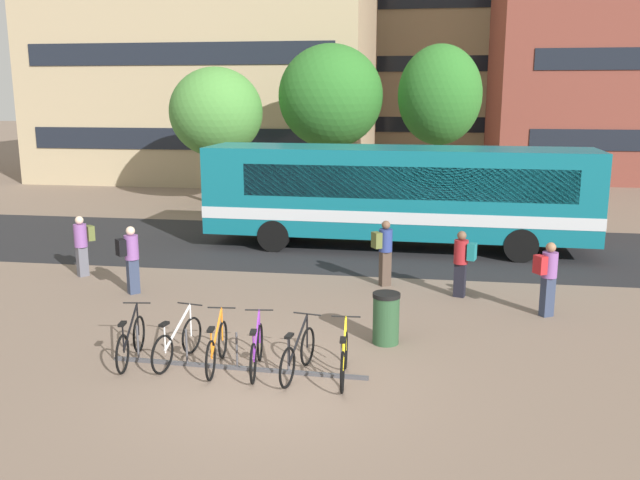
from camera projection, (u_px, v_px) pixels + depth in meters
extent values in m
plane|color=#7A6656|center=(276.00, 381.00, 11.67)|extent=(200.00, 200.00, 0.00)
cube|color=#232326|center=(347.00, 246.00, 21.87)|extent=(80.00, 7.20, 0.01)
cube|color=#0F6070|center=(397.00, 191.00, 21.24)|extent=(12.06, 2.86, 2.70)
cube|color=silver|center=(397.00, 211.00, 21.38)|extent=(12.08, 2.88, 0.36)
cube|color=black|center=(230.00, 152.00, 21.97)|extent=(1.06, 2.32, 0.40)
cube|color=black|center=(215.00, 178.00, 22.24)|extent=(0.14, 2.19, 1.40)
cube|color=black|center=(405.00, 183.00, 19.91)|extent=(9.84, 0.32, 0.97)
cube|color=black|center=(409.00, 173.00, 22.30)|extent=(9.84, 0.32, 0.97)
cylinder|color=black|center=(274.00, 236.00, 21.08)|extent=(1.01, 0.33, 1.00)
cylinder|color=black|center=(290.00, 222.00, 23.30)|extent=(1.01, 0.33, 1.00)
cylinder|color=black|center=(521.00, 245.00, 19.76)|extent=(1.01, 0.33, 1.00)
cylinder|color=black|center=(513.00, 230.00, 21.98)|extent=(1.01, 0.33, 1.00)
cube|color=#47474C|center=(237.00, 368.00, 12.14)|extent=(4.75, 0.25, 0.06)
cylinder|color=#47474C|center=(138.00, 344.00, 12.42)|extent=(0.04, 0.04, 0.70)
cylinder|color=#47474C|center=(187.00, 347.00, 12.25)|extent=(0.04, 0.04, 0.70)
cylinder|color=#47474C|center=(237.00, 351.00, 12.07)|extent=(0.04, 0.04, 0.70)
cylinder|color=#47474C|center=(288.00, 355.00, 11.89)|extent=(0.04, 0.04, 0.70)
cylinder|color=#47474C|center=(342.00, 359.00, 11.71)|extent=(0.04, 0.04, 0.70)
torus|color=black|center=(139.00, 334.00, 12.92)|extent=(0.14, 0.70, 0.70)
torus|color=black|center=(122.00, 354.00, 11.92)|extent=(0.14, 0.70, 0.70)
cube|color=black|center=(130.00, 327.00, 12.37)|extent=(0.15, 0.92, 0.58)
cylinder|color=black|center=(123.00, 338.00, 11.96)|extent=(0.03, 0.03, 0.55)
cube|color=black|center=(122.00, 324.00, 11.91)|extent=(0.13, 0.23, 0.05)
cylinder|color=black|center=(138.00, 319.00, 12.83)|extent=(0.04, 0.04, 0.65)
cylinder|color=black|center=(137.00, 303.00, 12.77)|extent=(0.52, 0.10, 0.03)
torus|color=black|center=(192.00, 335.00, 12.85)|extent=(0.17, 0.70, 0.70)
torus|color=black|center=(162.00, 354.00, 11.91)|extent=(0.17, 0.70, 0.70)
cube|color=silver|center=(177.00, 328.00, 12.33)|extent=(0.20, 0.91, 0.58)
cylinder|color=silver|center=(165.00, 338.00, 11.95)|extent=(0.03, 0.03, 0.55)
cube|color=black|center=(164.00, 324.00, 11.89)|extent=(0.14, 0.23, 0.05)
cylinder|color=silver|center=(191.00, 320.00, 12.76)|extent=(0.04, 0.04, 0.65)
cylinder|color=black|center=(190.00, 304.00, 12.70)|extent=(0.52, 0.12, 0.03)
torus|color=black|center=(223.00, 339.00, 12.63)|extent=(0.11, 0.71, 0.70)
torus|color=black|center=(211.00, 361.00, 11.64)|extent=(0.11, 0.71, 0.70)
cube|color=orange|center=(217.00, 333.00, 12.09)|extent=(0.11, 0.92, 0.58)
cylinder|color=orange|center=(211.00, 344.00, 11.68)|extent=(0.03, 0.03, 0.55)
cube|color=black|center=(211.00, 329.00, 11.62)|extent=(0.12, 0.23, 0.05)
cylinder|color=orange|center=(222.00, 324.00, 12.55)|extent=(0.03, 0.03, 0.65)
cylinder|color=black|center=(222.00, 308.00, 12.48)|extent=(0.52, 0.07, 0.03)
torus|color=black|center=(260.00, 342.00, 12.50)|extent=(0.13, 0.70, 0.70)
torus|color=black|center=(253.00, 364.00, 11.51)|extent=(0.13, 0.70, 0.70)
cube|color=#702893|center=(256.00, 335.00, 11.96)|extent=(0.15, 0.92, 0.58)
cylinder|color=#702893|center=(253.00, 347.00, 11.55)|extent=(0.03, 0.03, 0.55)
cube|color=black|center=(253.00, 332.00, 11.49)|extent=(0.13, 0.23, 0.05)
cylinder|color=#702893|center=(259.00, 326.00, 12.42)|extent=(0.04, 0.04, 0.65)
cylinder|color=black|center=(259.00, 310.00, 12.35)|extent=(0.52, 0.09, 0.03)
torus|color=black|center=(308.00, 346.00, 12.28)|extent=(0.16, 0.70, 0.70)
torus|color=black|center=(287.00, 368.00, 11.34)|extent=(0.16, 0.70, 0.70)
cube|color=black|center=(298.00, 339.00, 11.76)|extent=(0.18, 0.91, 0.58)
cylinder|color=black|center=(289.00, 351.00, 11.37)|extent=(0.03, 0.03, 0.55)
cube|color=black|center=(289.00, 336.00, 11.32)|extent=(0.14, 0.23, 0.05)
cylinder|color=black|center=(307.00, 330.00, 12.20)|extent=(0.04, 0.04, 0.65)
cylinder|color=black|center=(307.00, 314.00, 12.13)|extent=(0.52, 0.11, 0.03)
torus|color=black|center=(346.00, 349.00, 12.14)|extent=(0.09, 0.71, 0.70)
torus|color=black|center=(342.00, 372.00, 11.15)|extent=(0.09, 0.71, 0.70)
cube|color=yellow|center=(344.00, 343.00, 11.60)|extent=(0.09, 0.92, 0.58)
cylinder|color=yellow|center=(343.00, 355.00, 11.19)|extent=(0.03, 0.03, 0.55)
cube|color=black|center=(343.00, 340.00, 11.13)|extent=(0.11, 0.23, 0.05)
cylinder|color=yellow|center=(346.00, 333.00, 12.05)|extent=(0.03, 0.03, 0.65)
cylinder|color=black|center=(346.00, 317.00, 11.99)|extent=(0.52, 0.06, 0.03)
cube|color=black|center=(460.00, 280.00, 16.40)|extent=(0.31, 0.27, 0.83)
cylinder|color=maroon|center=(461.00, 252.00, 16.25)|extent=(0.42, 0.42, 0.58)
sphere|color=brown|center=(462.00, 236.00, 16.17)|extent=(0.22, 0.22, 0.22)
cube|color=#197075|center=(472.00, 252.00, 16.13)|extent=(0.25, 0.32, 0.40)
cube|color=#2D3851|center=(133.00, 276.00, 16.66)|extent=(0.32, 0.33, 0.87)
cylinder|color=#7F4C93|center=(131.00, 247.00, 16.50)|extent=(0.48, 0.48, 0.60)
sphere|color=beige|center=(130.00, 231.00, 16.41)|extent=(0.22, 0.22, 0.22)
cube|color=black|center=(121.00, 247.00, 16.34)|extent=(0.33, 0.32, 0.40)
cube|color=#47382D|center=(385.00, 268.00, 17.35)|extent=(0.33, 0.31, 0.90)
cylinder|color=navy|center=(386.00, 240.00, 17.19)|extent=(0.47, 0.47, 0.58)
sphere|color=brown|center=(386.00, 225.00, 17.11)|extent=(0.22, 0.22, 0.22)
cube|color=#56602D|center=(377.00, 240.00, 17.08)|extent=(0.30, 0.33, 0.40)
cube|color=#2D3851|center=(547.00, 297.00, 14.96)|extent=(0.33, 0.31, 0.89)
cylinder|color=#7F4C93|center=(550.00, 265.00, 14.81)|extent=(0.47, 0.47, 0.57)
sphere|color=#936B4C|center=(551.00, 247.00, 14.73)|extent=(0.22, 0.22, 0.22)
cube|color=#B21E23|center=(540.00, 265.00, 14.71)|extent=(0.30, 0.33, 0.40)
cube|color=#565660|center=(82.00, 261.00, 18.25)|extent=(0.32, 0.33, 0.81)
cylinder|color=#7F4C93|center=(80.00, 236.00, 18.10)|extent=(0.48, 0.48, 0.62)
sphere|color=beige|center=(79.00, 220.00, 18.01)|extent=(0.22, 0.22, 0.22)
cube|color=#56602D|center=(90.00, 233.00, 18.27)|extent=(0.33, 0.31, 0.40)
cylinder|color=#284C2D|center=(386.00, 320.00, 13.33)|extent=(0.52, 0.52, 0.95)
cylinder|color=black|center=(386.00, 295.00, 13.22)|extent=(0.55, 0.55, 0.08)
cylinder|color=brown|center=(218.00, 178.00, 29.63)|extent=(0.32, 0.32, 2.42)
ellipsoid|color=#4C8E3D|center=(216.00, 112.00, 29.02)|extent=(3.99, 3.99, 3.81)
cylinder|color=brown|center=(330.00, 172.00, 29.89)|extent=(0.32, 0.32, 2.82)
ellipsoid|color=#2D7028|center=(331.00, 96.00, 29.19)|extent=(4.51, 4.51, 4.43)
cylinder|color=brown|center=(437.00, 173.00, 29.00)|extent=(0.32, 0.32, 3.00)
ellipsoid|color=#2D7028|center=(440.00, 95.00, 28.31)|extent=(3.50, 3.50, 4.16)
cube|color=tan|center=(213.00, 29.00, 39.35)|extent=(18.21, 12.16, 16.92)
cube|color=black|center=(180.00, 139.00, 34.71)|extent=(16.03, 0.06, 1.10)
cube|color=black|center=(177.00, 54.00, 33.81)|extent=(16.03, 0.06, 1.10)
cube|color=tan|center=(446.00, 43.00, 52.73)|extent=(19.13, 10.24, 17.23)
cube|color=black|center=(445.00, 125.00, 49.04)|extent=(16.83, 0.06, 1.10)
cube|color=black|center=(447.00, 63.00, 48.12)|extent=(16.83, 0.06, 1.10)
cube|color=black|center=(450.00, 0.00, 47.20)|extent=(16.83, 0.06, 1.10)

